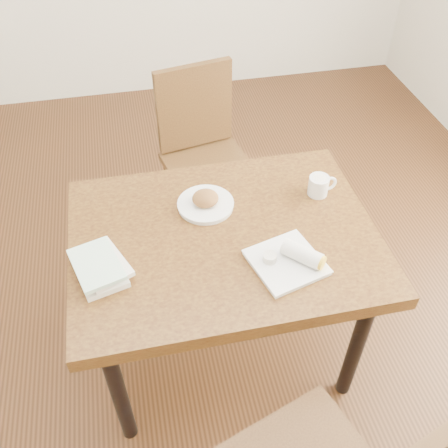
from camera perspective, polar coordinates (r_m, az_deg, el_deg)
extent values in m
cube|color=#472814|center=(2.45, 0.00, -13.64)|extent=(4.00, 5.00, 0.01)
cube|color=brown|center=(1.88, 0.00, -1.75)|extent=(1.14, 0.86, 0.06)
cylinder|color=black|center=(1.98, -11.99, -18.22)|extent=(0.06, 0.06, 0.69)
cylinder|color=black|center=(2.10, 14.93, -13.25)|extent=(0.06, 0.06, 0.69)
cylinder|color=black|center=(2.36, -12.93, -4.17)|extent=(0.06, 0.06, 0.69)
cylinder|color=black|center=(2.47, 9.09, -0.82)|extent=(0.06, 0.06, 0.69)
cylinder|color=#4C3115|center=(2.03, 9.78, -22.16)|extent=(0.04, 0.04, 0.45)
cylinder|color=#4F3516|center=(2.95, 0.36, 5.45)|extent=(0.04, 0.04, 0.45)
cylinder|color=#4F3516|center=(2.85, -6.28, 3.59)|extent=(0.04, 0.04, 0.45)
cylinder|color=#4F3516|center=(2.70, 3.47, 1.07)|extent=(0.04, 0.04, 0.45)
cylinder|color=#4F3516|center=(2.60, -3.67, -1.12)|extent=(0.04, 0.04, 0.45)
cube|color=#4F3516|center=(2.61, -1.63, 6.39)|extent=(0.50, 0.50, 0.04)
cube|color=#4F3516|center=(2.61, -3.40, 13.25)|extent=(0.40, 0.12, 0.45)
cylinder|color=white|center=(1.96, -2.11, 2.18)|extent=(0.22, 0.22, 0.01)
cylinder|color=white|center=(1.95, -2.12, 2.39)|extent=(0.22, 0.22, 0.01)
ellipsoid|color=#B27538|center=(1.94, -2.14, 2.96)|extent=(0.13, 0.13, 0.06)
cylinder|color=white|center=(2.03, 10.74, 4.33)|extent=(0.08, 0.08, 0.08)
torus|color=white|center=(2.05, 11.93, 4.54)|extent=(0.07, 0.02, 0.07)
cylinder|color=tan|center=(2.01, 10.88, 5.14)|extent=(0.07, 0.07, 0.01)
cylinder|color=#F2E5CC|center=(2.01, 10.89, 5.20)|extent=(0.05, 0.05, 0.00)
cube|color=white|center=(1.76, 7.13, -4.44)|extent=(0.28, 0.28, 0.01)
cube|color=white|center=(1.75, 7.16, -4.23)|extent=(0.28, 0.28, 0.01)
cylinder|color=white|center=(1.74, 8.90, -3.39)|extent=(0.14, 0.14, 0.06)
cylinder|color=yellow|center=(1.72, 11.00, -4.34)|extent=(0.05, 0.05, 0.05)
cylinder|color=silver|center=(1.73, 5.25, -3.84)|extent=(0.05, 0.05, 0.03)
cylinder|color=red|center=(1.73, 5.27, -3.61)|extent=(0.04, 0.04, 0.01)
cube|color=white|center=(1.77, -13.99, -5.19)|extent=(0.20, 0.24, 0.02)
cube|color=silver|center=(1.76, -13.75, -4.46)|extent=(0.21, 0.25, 0.02)
cube|color=#90D9AF|center=(1.74, -14.39, -4.49)|extent=(0.20, 0.24, 0.02)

